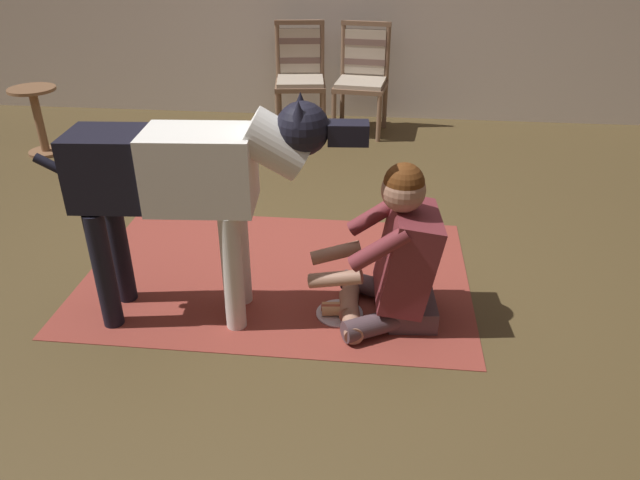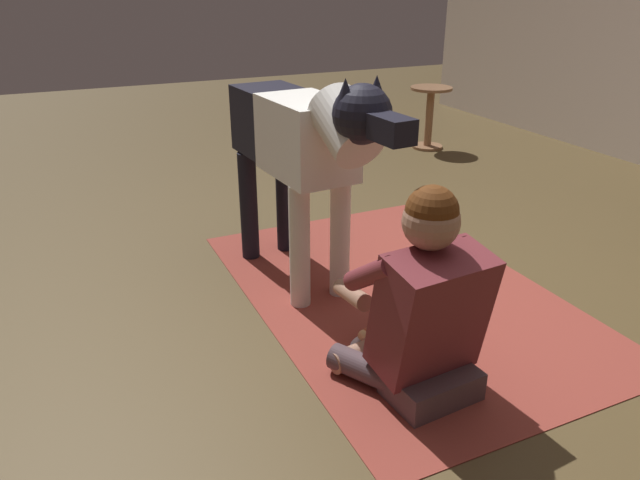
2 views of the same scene
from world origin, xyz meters
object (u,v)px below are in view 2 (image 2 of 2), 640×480
large_dog (302,144)px  hot_dog_on_plate (378,345)px  round_side_table (430,112)px  person_sitting_on_floor (422,310)px

large_dog → hot_dog_on_plate: (0.71, 0.05, -0.74)m
large_dog → round_side_table: large_dog is taller
hot_dog_on_plate → round_side_table: (-2.73, 2.11, 0.31)m
person_sitting_on_floor → round_side_table: (-3.01, 2.09, -0.01)m
person_sitting_on_floor → round_side_table: person_sitting_on_floor is taller
large_dog → person_sitting_on_floor: bearing=4.3°
person_sitting_on_floor → large_dog: size_ratio=0.55×
hot_dog_on_plate → large_dog: bearing=-175.7°
person_sitting_on_floor → round_side_table: size_ratio=1.48×
person_sitting_on_floor → round_side_table: bearing=145.3°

